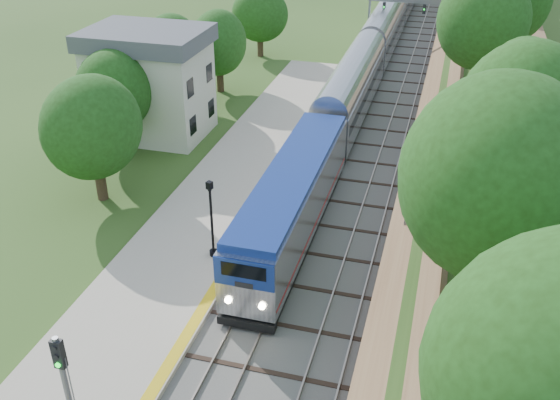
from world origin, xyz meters
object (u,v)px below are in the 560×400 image
(station_building, at_px, (150,82))
(signal_platform, at_px, (68,395))
(signal_farside, at_px, (409,198))
(train, at_px, (394,15))
(signal_gantry, at_px, (409,12))
(lamppost_far, at_px, (212,224))

(station_building, relative_size, signal_platform, 1.40)
(signal_platform, height_order, signal_farside, signal_platform)
(train, xyz_separation_m, signal_platform, (-2.90, -63.74, 2.03))
(signal_gantry, bearing_deg, signal_platform, -95.73)
(station_building, distance_m, lamppost_far, 18.34)
(station_building, relative_size, signal_gantry, 1.02)
(station_building, height_order, lamppost_far, station_building)
(signal_gantry, distance_m, train, 10.87)
(station_building, bearing_deg, signal_gantry, 56.62)
(station_building, xyz_separation_m, signal_platform, (11.10, -28.51, 0.06))
(train, distance_m, lamppost_far, 50.24)
(signal_platform, bearing_deg, signal_gantry, 84.27)
(signal_platform, distance_m, signal_farside, 18.47)
(train, bearing_deg, signal_platform, -92.60)
(station_building, height_order, signal_farside, station_building)
(signal_farside, bearing_deg, lamppost_far, -165.72)
(signal_platform, bearing_deg, lamppost_far, 92.24)
(station_building, relative_size, train, 0.08)
(train, relative_size, signal_farside, 17.56)
(signal_gantry, distance_m, lamppost_far, 40.39)
(signal_farside, bearing_deg, station_building, 148.37)
(station_building, xyz_separation_m, signal_gantry, (16.47, 24.99, 0.73))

